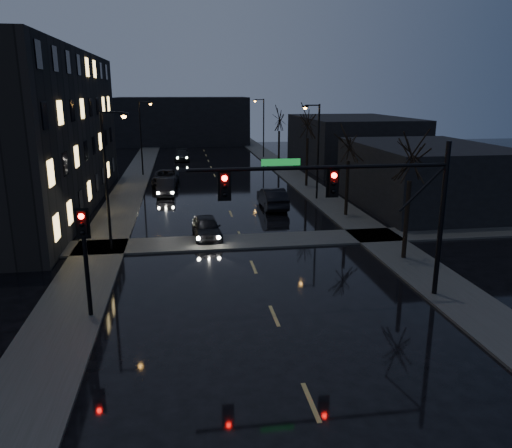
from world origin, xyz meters
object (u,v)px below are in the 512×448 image
object	(u,v)px
oncoming_car_c	(166,177)
oncoming_car_d	(182,155)
lead_car	(272,198)
oncoming_car_a	(207,227)
oncoming_car_b	(166,187)

from	to	relation	value
oncoming_car_c	oncoming_car_d	size ratio (longest dim) A/B	1.06
oncoming_car_c	lead_car	xyz separation A→B (m)	(8.63, -11.60, 0.08)
oncoming_car_a	oncoming_car_b	size ratio (longest dim) A/B	0.93
oncoming_car_b	oncoming_car_c	world-z (taller)	oncoming_car_c
oncoming_car_d	lead_car	world-z (taller)	lead_car
oncoming_car_b	lead_car	xyz separation A→B (m)	(8.49, -6.41, 0.09)
oncoming_car_b	oncoming_car_d	world-z (taller)	oncoming_car_d
oncoming_car_d	lead_car	size ratio (longest dim) A/B	1.02
oncoming_car_d	lead_car	bearing A→B (deg)	-75.99
oncoming_car_a	oncoming_car_b	bearing A→B (deg)	98.13
oncoming_car_a	lead_car	xyz separation A→B (m)	(5.62, 7.62, 0.12)
oncoming_car_a	oncoming_car_c	world-z (taller)	oncoming_car_c
oncoming_car_c	lead_car	bearing A→B (deg)	-50.57
oncoming_car_a	oncoming_car_c	xyz separation A→B (m)	(-3.01, 19.22, 0.04)
oncoming_car_a	oncoming_car_b	distance (m)	14.32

